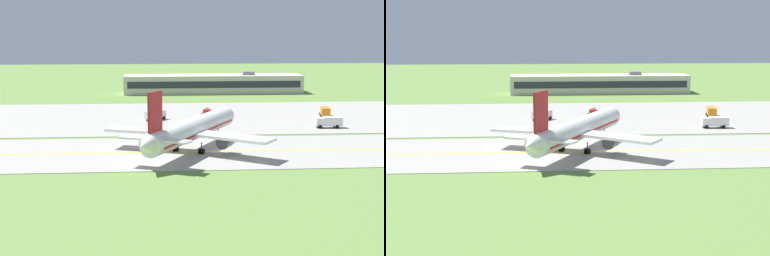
% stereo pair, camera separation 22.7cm
% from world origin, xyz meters
% --- Properties ---
extents(ground_plane, '(500.00, 500.00, 0.00)m').
position_xyz_m(ground_plane, '(0.00, 0.00, 0.00)').
color(ground_plane, olive).
extents(taxiway_strip, '(240.00, 28.00, 0.10)m').
position_xyz_m(taxiway_strip, '(0.00, 0.00, 0.05)').
color(taxiway_strip, '#9E9B93').
rests_on(taxiway_strip, ground).
extents(apron_pad, '(140.00, 52.00, 0.10)m').
position_xyz_m(apron_pad, '(10.00, 42.00, 0.05)').
color(apron_pad, '#9E9B93').
rests_on(apron_pad, ground).
extents(taxiway_centreline, '(220.00, 0.60, 0.01)m').
position_xyz_m(taxiway_centreline, '(0.00, 0.00, 0.11)').
color(taxiway_centreline, yellow).
rests_on(taxiway_centreline, taxiway_strip).
extents(airplane_lead, '(30.37, 36.58, 12.70)m').
position_xyz_m(airplane_lead, '(-5.20, 0.69, 4.13)').
color(airplane_lead, white).
rests_on(airplane_lead, ground).
extents(service_truck_baggage, '(3.23, 6.28, 2.60)m').
position_xyz_m(service_truck_baggage, '(31.64, 39.25, 1.53)').
color(service_truck_baggage, orange).
rests_on(service_truck_baggage, ground).
extents(service_truck_fuel, '(2.51, 6.07, 2.65)m').
position_xyz_m(service_truck_fuel, '(1.34, 40.34, 1.53)').
color(service_truck_fuel, red).
rests_on(service_truck_fuel, ground).
extents(service_truck_catering, '(5.41, 5.92, 2.60)m').
position_xyz_m(service_truck_catering, '(-11.58, 36.82, 1.53)').
color(service_truck_catering, silver).
rests_on(service_truck_catering, ground).
extents(service_truck_pushback, '(6.07, 2.53, 2.60)m').
position_xyz_m(service_truck_pushback, '(27.65, 23.16, 1.53)').
color(service_truck_pushback, silver).
rests_on(service_truck_pushback, ground).
extents(terminal_building, '(60.92, 11.56, 7.47)m').
position_xyz_m(terminal_building, '(8.94, 94.67, 3.15)').
color(terminal_building, beige).
rests_on(terminal_building, ground).
extents(traffic_cone_near_edge, '(0.44, 0.44, 0.60)m').
position_xyz_m(traffic_cone_near_edge, '(-7.90, 12.93, 0.30)').
color(traffic_cone_near_edge, orange).
rests_on(traffic_cone_near_edge, ground).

